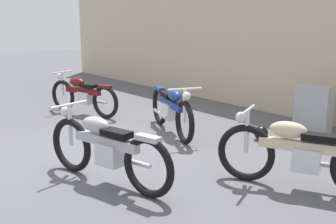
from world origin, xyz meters
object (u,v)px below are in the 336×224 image
object	(u,v)px
helmet	(261,133)
motorcycle_maroon	(83,95)
motorcycle_silver	(106,148)
motorcycle_cream	(301,154)
stone_marker	(313,109)
motorcycle_blue	(171,109)

from	to	relation	value
helmet	motorcycle_maroon	bearing A→B (deg)	-157.96
helmet	motorcycle_silver	distance (m)	3.09
helmet	motorcycle_cream	xyz separation A→B (m)	(1.66, -1.33, 0.34)
motorcycle_maroon	motorcycle_silver	size ratio (longest dim) A/B	0.93
stone_marker	motorcycle_maroon	world-z (taller)	motorcycle_maroon
stone_marker	helmet	bearing A→B (deg)	-102.79
stone_marker	motorcycle_silver	world-z (taller)	motorcycle_silver
motorcycle_maroon	motorcycle_blue	size ratio (longest dim) A/B	0.96
motorcycle_blue	stone_marker	bearing A→B (deg)	73.23
motorcycle_maroon	motorcycle_blue	distance (m)	2.45
motorcycle_cream	motorcycle_maroon	world-z (taller)	motorcycle_cream
motorcycle_cream	motorcycle_silver	distance (m)	2.41
helmet	motorcycle_blue	distance (m)	1.65
helmet	motorcycle_silver	world-z (taller)	motorcycle_silver
helmet	motorcycle_blue	size ratio (longest dim) A/B	0.12
stone_marker	helmet	size ratio (longest dim) A/B	3.66
stone_marker	helmet	world-z (taller)	stone_marker
motorcycle_maroon	motorcycle_cream	bearing A→B (deg)	165.52
stone_marker	motorcycle_silver	size ratio (longest dim) A/B	0.42
stone_marker	helmet	distance (m)	1.21
helmet	motorcycle_blue	bearing A→B (deg)	-143.87
helmet	motorcycle_silver	bearing A→B (deg)	-90.28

